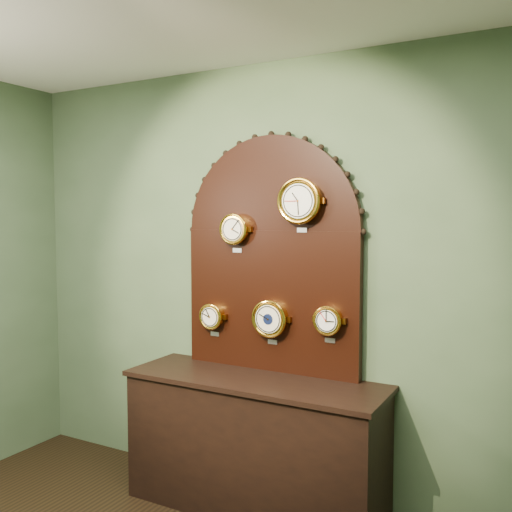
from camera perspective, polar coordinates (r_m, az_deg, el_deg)
The scene contains 8 objects.
wall_back at distance 3.67m, azimuth 1.88°, elevation -2.56°, with size 4.00×4.00×0.00m, color #4A6243.
shop_counter at distance 3.69m, azimuth -0.16°, elevation -18.61°, with size 1.60×0.50×0.80m, color black.
display_board at distance 3.60m, azimuth 1.53°, elevation 0.93°, with size 1.26×0.06×1.53m.
roman_clock at distance 3.65m, azimuth -2.15°, elevation 2.72°, with size 0.20×0.08×0.25m.
arabic_clock at distance 3.44m, azimuth 4.45°, elevation 5.54°, with size 0.28×0.08×0.33m.
hygrometer at distance 3.81m, azimuth -4.43°, elevation -6.08°, with size 0.17×0.08×0.23m.
barometer at distance 3.59m, azimuth 1.45°, elevation -6.31°, with size 0.24×0.08×0.29m.
tide_clock at distance 3.43m, azimuth 7.30°, elevation -6.45°, with size 0.18×0.08×0.23m.
Camera 1 is at (1.64, -0.75, 1.83)m, focal length 39.71 mm.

